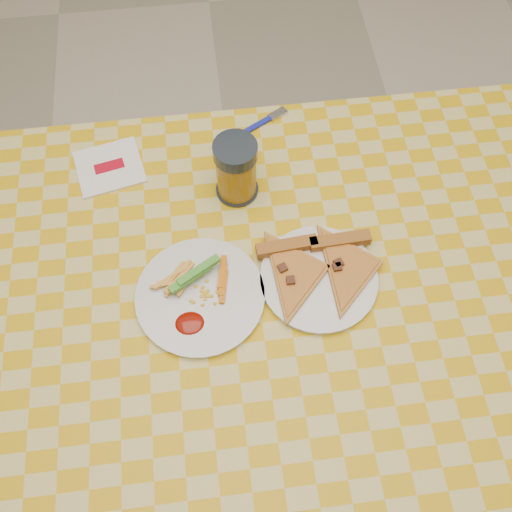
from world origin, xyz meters
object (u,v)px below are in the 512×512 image
(plate_left, at_px, (200,297))
(plate_right, at_px, (319,279))
(table, at_px, (257,303))
(drink_glass, at_px, (236,170))

(plate_left, height_order, plate_right, same)
(table, height_order, plate_left, plate_left)
(table, bearing_deg, plate_right, 0.20)
(drink_glass, bearing_deg, table, -86.27)
(plate_right, bearing_deg, plate_left, -177.70)
(plate_left, bearing_deg, table, 4.54)
(table, relative_size, plate_right, 5.92)
(table, xyz_separation_m, plate_left, (-0.11, -0.01, 0.08))
(table, distance_m, plate_left, 0.13)
(plate_left, relative_size, drink_glass, 1.66)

